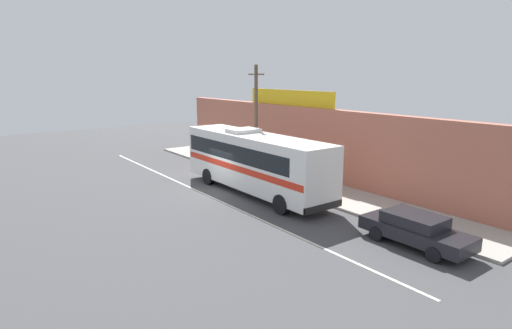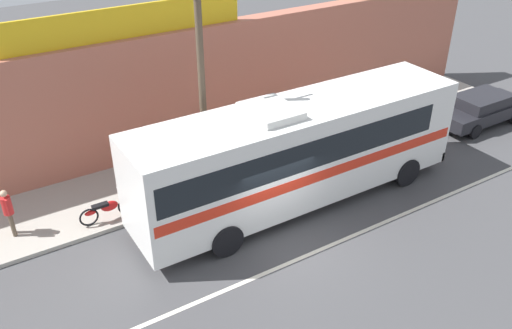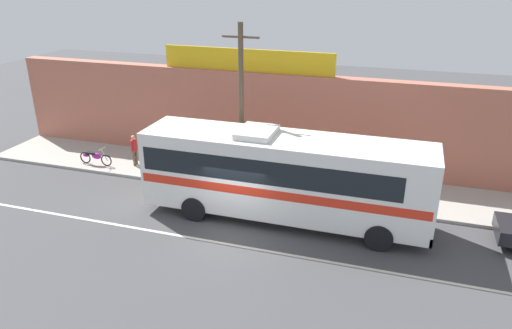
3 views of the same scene
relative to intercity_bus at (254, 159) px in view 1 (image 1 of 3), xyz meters
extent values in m
plane|color=#444447|center=(-1.59, -1.73, -2.07)|extent=(70.00, 70.00, 0.00)
cube|color=#A8A399|center=(-1.59, 3.47, -2.00)|extent=(30.00, 3.60, 0.14)
cube|color=#B26651|center=(-1.59, 5.62, 0.33)|extent=(30.00, 0.70, 4.80)
cube|color=gold|center=(-3.37, 5.62, 3.28)|extent=(8.81, 0.12, 1.10)
cube|color=silver|center=(-1.59, -2.53, -2.06)|extent=(30.00, 0.14, 0.01)
cube|color=white|center=(0.08, 0.00, -0.07)|extent=(11.50, 2.55, 3.10)
cube|color=black|center=(-0.38, 0.00, 0.48)|extent=(10.12, 2.57, 0.96)
cube|color=red|center=(0.08, 0.00, -0.37)|extent=(11.27, 2.56, 0.36)
cube|color=black|center=(5.80, 0.00, 0.38)|extent=(0.04, 2.29, 1.40)
cube|color=black|center=(5.79, 0.00, -1.44)|extent=(0.12, 2.55, 0.36)
cube|color=silver|center=(-1.07, 0.00, 1.60)|extent=(1.40, 1.78, 0.24)
cylinder|color=black|center=(3.99, 1.18, -1.55)|extent=(1.04, 0.32, 1.04)
cylinder|color=black|center=(3.99, -1.18, -1.55)|extent=(1.04, 0.32, 1.04)
cylinder|color=black|center=(-3.37, 1.18, -1.55)|extent=(1.04, 0.32, 1.04)
cylinder|color=black|center=(-3.37, -1.18, -1.55)|extent=(1.04, 0.32, 1.04)
cube|color=black|center=(10.41, 0.69, -1.46)|extent=(4.58, 1.73, 0.56)
cube|color=black|center=(10.31, 0.69, -0.94)|extent=(2.38, 1.56, 0.48)
cube|color=black|center=(11.19, 0.69, -0.97)|extent=(0.21, 1.45, 0.34)
cylinder|color=black|center=(11.74, 1.50, -1.76)|extent=(0.62, 0.20, 0.62)
cylinder|color=black|center=(11.74, -0.13, -1.76)|extent=(0.62, 0.20, 0.62)
cylinder|color=black|center=(9.08, 1.50, -1.76)|extent=(0.62, 0.20, 0.62)
cylinder|color=black|center=(9.08, -0.13, -1.76)|extent=(0.62, 0.20, 0.62)
cylinder|color=brown|center=(-2.38, 1.93, 1.80)|extent=(0.22, 0.22, 7.46)
cylinder|color=brown|center=(-2.38, 1.93, 4.93)|extent=(1.60, 0.10, 0.10)
torus|color=black|center=(-9.91, 2.37, -1.62)|extent=(0.62, 0.06, 0.62)
torus|color=black|center=(-11.17, 2.37, -1.62)|extent=(0.62, 0.06, 0.62)
cylinder|color=silver|center=(-9.99, 2.37, -1.32)|extent=(0.34, 0.04, 0.65)
cylinder|color=silver|center=(-10.09, 2.37, -1.00)|extent=(0.03, 0.56, 0.03)
ellipsoid|color=#991E8C|center=(-10.48, 2.37, -1.44)|extent=(0.56, 0.22, 0.34)
cube|color=black|center=(-10.77, 2.37, -1.32)|extent=(0.52, 0.20, 0.10)
ellipsoid|color=#991E8C|center=(-11.11, 2.37, -1.48)|extent=(0.36, 0.14, 0.16)
torus|color=black|center=(-5.19, 2.16, -1.62)|extent=(0.62, 0.06, 0.62)
torus|color=black|center=(-6.44, 2.16, -1.62)|extent=(0.62, 0.06, 0.62)
cylinder|color=silver|center=(-5.27, 2.16, -1.32)|extent=(0.34, 0.04, 0.65)
cylinder|color=silver|center=(-5.37, 2.16, -1.00)|extent=(0.03, 0.56, 0.03)
ellipsoid|color=red|center=(-5.75, 2.16, -1.44)|extent=(0.56, 0.22, 0.34)
cube|color=black|center=(-6.04, 2.16, -1.32)|extent=(0.52, 0.20, 0.10)
ellipsoid|color=red|center=(-6.38, 2.16, -1.48)|extent=(0.36, 0.14, 0.16)
torus|color=black|center=(-3.78, 2.33, -1.62)|extent=(0.62, 0.06, 0.62)
torus|color=black|center=(-5.10, 2.33, -1.62)|extent=(0.62, 0.06, 0.62)
cylinder|color=silver|center=(-3.86, 2.33, -1.32)|extent=(0.34, 0.04, 0.65)
cylinder|color=silver|center=(-3.96, 2.33, -1.00)|extent=(0.03, 0.56, 0.03)
ellipsoid|color=red|center=(-4.37, 2.33, -1.44)|extent=(0.56, 0.22, 0.34)
cube|color=black|center=(-4.67, 2.33, -1.32)|extent=(0.52, 0.20, 0.10)
ellipsoid|color=red|center=(-5.04, 2.33, -1.48)|extent=(0.36, 0.14, 0.16)
cylinder|color=brown|center=(2.57, 4.05, -1.50)|extent=(0.13, 0.13, 0.85)
cylinder|color=brown|center=(2.57, 3.87, -1.50)|extent=(0.13, 0.13, 0.85)
cylinder|color=gold|center=(2.57, 3.96, -0.75)|extent=(0.30, 0.30, 0.64)
sphere|color=tan|center=(2.57, 3.96, -0.29)|extent=(0.23, 0.23, 0.23)
cylinder|color=gold|center=(2.57, 4.16, -0.72)|extent=(0.08, 0.08, 0.59)
cylinder|color=gold|center=(2.57, 3.76, -0.72)|extent=(0.08, 0.08, 0.59)
cylinder|color=brown|center=(-8.58, 3.04, -1.53)|extent=(0.13, 0.13, 0.78)
cylinder|color=brown|center=(-8.58, 2.86, -1.53)|extent=(0.13, 0.13, 0.78)
cylinder|color=red|center=(-8.58, 2.95, -0.85)|extent=(0.30, 0.30, 0.59)
sphere|color=tan|center=(-8.58, 2.95, -0.42)|extent=(0.21, 0.21, 0.21)
cylinder|color=red|center=(-8.58, 3.15, -0.82)|extent=(0.08, 0.08, 0.54)
cylinder|color=red|center=(-8.58, 2.75, -0.82)|extent=(0.08, 0.08, 0.54)
camera|label=1|loc=(19.57, -14.30, 4.95)|focal=29.31mm
camera|label=2|loc=(-9.24, -12.30, 8.40)|focal=37.77mm
camera|label=3|loc=(4.33, -17.02, 7.69)|focal=33.79mm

